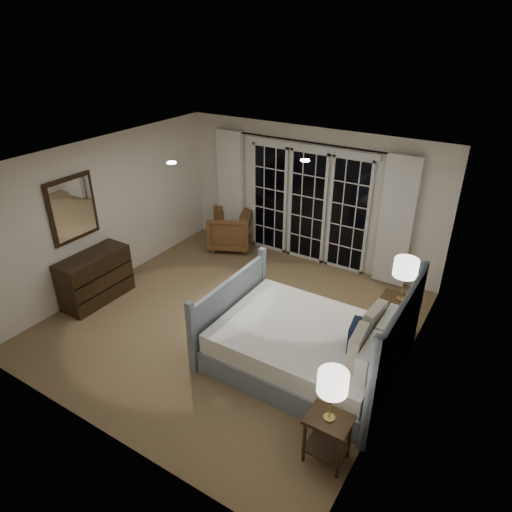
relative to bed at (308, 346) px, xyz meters
The scene contains 20 objects.
floor 1.49m from the bed, 167.50° to the left, with size 5.00×5.00×0.00m, color olive.
ceiling 2.60m from the bed, 167.50° to the left, with size 5.00×5.00×0.00m, color white.
wall_left 4.03m from the bed, behind, with size 0.02×5.00×2.50m, color white.
wall_right 1.45m from the bed, 16.05° to the left, with size 0.02×5.00×2.50m, color white.
wall_back 3.28m from the bed, 116.65° to the left, with size 5.00×0.02×2.50m, color white.
wall_front 2.76m from the bed, 122.84° to the right, with size 5.00×0.02×2.50m, color white.
french_doors 3.20m from the bed, 116.99° to the left, with size 2.50×0.04×2.20m.
curtain_rod 3.60m from the bed, 117.49° to the left, with size 0.03×0.03×3.50m, color black.
curtain_left 4.16m from the bed, 138.67° to the left, with size 0.55×0.10×2.25m, color white.
curtain_right 2.82m from the bed, 84.94° to the left, with size 0.55×0.10×2.25m, color white.
downlight_a 2.41m from the bed, 123.82° to the left, with size 0.12×0.12×0.01m, color white.
downlight_b 2.94m from the bed, behind, with size 0.12×0.12×0.01m, color white.
bed is the anchor object (origin of this frame).
nightstand_left 1.44m from the bed, 55.83° to the right, with size 0.45×0.36×0.59m.
nightstand_right 1.44m from the bed, 55.52° to the left, with size 0.52×0.42×0.68m.
lamp_left 1.61m from the bed, 55.83° to the right, with size 0.30×0.30×0.59m.
lamp_right 1.67m from the bed, 55.52° to the left, with size 0.33×0.33×0.63m.
armchair 3.78m from the bed, 140.29° to the left, with size 0.81×0.83×0.76m, color brown.
dresser 3.66m from the bed, behind, with size 0.49×1.16×0.82m.
mirror 4.07m from the bed, behind, with size 0.05×0.85×1.00m.
Camera 1 is at (3.33, -4.67, 4.13)m, focal length 32.00 mm.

